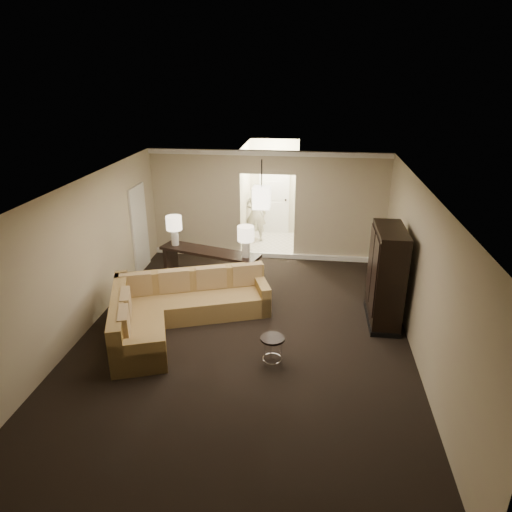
# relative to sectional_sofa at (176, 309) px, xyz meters

# --- Properties ---
(ground) EXTENTS (8.00, 8.00, 0.00)m
(ground) POSITION_rel_sectional_sofa_xyz_m (1.36, -0.26, -0.36)
(ground) COLOR black
(ground) RESTS_ON ground
(wall_back) EXTENTS (6.00, 0.04, 2.80)m
(wall_back) POSITION_rel_sectional_sofa_xyz_m (1.36, 3.74, 1.04)
(wall_back) COLOR #BEAB8F
(wall_back) RESTS_ON ground
(wall_front) EXTENTS (6.00, 0.04, 2.80)m
(wall_front) POSITION_rel_sectional_sofa_xyz_m (1.36, -4.26, 1.04)
(wall_front) COLOR #BEAB8F
(wall_front) RESTS_ON ground
(wall_left) EXTENTS (0.04, 8.00, 2.80)m
(wall_left) POSITION_rel_sectional_sofa_xyz_m (-1.64, -0.26, 1.04)
(wall_left) COLOR #BEAB8F
(wall_left) RESTS_ON ground
(wall_right) EXTENTS (0.04, 8.00, 2.80)m
(wall_right) POSITION_rel_sectional_sofa_xyz_m (4.36, -0.26, 1.04)
(wall_right) COLOR #BEAB8F
(wall_right) RESTS_ON ground
(ceiling) EXTENTS (6.00, 8.00, 0.02)m
(ceiling) POSITION_rel_sectional_sofa_xyz_m (1.36, -0.26, 2.44)
(ceiling) COLOR white
(ceiling) RESTS_ON wall_back
(crown_molding) EXTENTS (6.00, 0.10, 0.12)m
(crown_molding) POSITION_rel_sectional_sofa_xyz_m (1.36, 3.69, 2.37)
(crown_molding) COLOR white
(crown_molding) RESTS_ON wall_back
(baseboard) EXTENTS (6.00, 0.10, 0.12)m
(baseboard) POSITION_rel_sectional_sofa_xyz_m (1.36, 3.69, -0.30)
(baseboard) COLOR white
(baseboard) RESTS_ON ground
(side_door) EXTENTS (0.05, 0.90, 2.10)m
(side_door) POSITION_rel_sectional_sofa_xyz_m (-1.61, 2.54, 0.69)
(side_door) COLOR white
(side_door) RESTS_ON ground
(foyer) EXTENTS (1.44, 2.02, 2.80)m
(foyer) POSITION_rel_sectional_sofa_xyz_m (1.36, 5.08, 0.94)
(foyer) COLOR beige
(foyer) RESTS_ON ground
(sectional_sofa) EXTENTS (3.15, 3.15, 0.90)m
(sectional_sofa) POSITION_rel_sectional_sofa_xyz_m (0.00, 0.00, 0.00)
(sectional_sofa) COLOR brown
(sectional_sofa) RESTS_ON ground
(coffee_table) EXTENTS (1.16, 1.16, 0.40)m
(coffee_table) POSITION_rel_sectional_sofa_xyz_m (0.14, 0.47, -0.16)
(coffee_table) COLOR silver
(coffee_table) RESTS_ON ground
(console_table) EXTENTS (2.36, 1.16, 0.89)m
(console_table) POSITION_rel_sectional_sofa_xyz_m (0.28, 1.74, 0.17)
(console_table) COLOR black
(console_table) RESTS_ON ground
(armoire) EXTENTS (0.57, 1.33, 1.91)m
(armoire) POSITION_rel_sectional_sofa_xyz_m (3.95, 0.69, 0.56)
(armoire) COLOR black
(armoire) RESTS_ON ground
(drink_table) EXTENTS (0.40, 0.40, 0.51)m
(drink_table) POSITION_rel_sectional_sofa_xyz_m (1.94, -1.02, 0.00)
(drink_table) COLOR black
(drink_table) RESTS_ON ground
(table_lamp_left) EXTENTS (0.36, 0.36, 0.68)m
(table_lamp_left) POSITION_rel_sectional_sofa_xyz_m (-0.57, 1.99, 0.99)
(table_lamp_left) COLOR silver
(table_lamp_left) RESTS_ON console_table
(table_lamp_right) EXTENTS (0.36, 0.36, 0.68)m
(table_lamp_right) POSITION_rel_sectional_sofa_xyz_m (1.13, 1.48, 0.99)
(table_lamp_right) COLOR silver
(table_lamp_right) RESTS_ON console_table
(pendant_light) EXTENTS (0.38, 0.38, 1.09)m
(pendant_light) POSITION_rel_sectional_sofa_xyz_m (1.36, 2.44, 1.60)
(pendant_light) COLOR black
(pendant_light) RESTS_ON ceiling
(person) EXTENTS (0.67, 0.47, 1.79)m
(person) POSITION_rel_sectional_sofa_xyz_m (0.91, 4.94, 0.54)
(person) COLOR beige
(person) RESTS_ON ground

